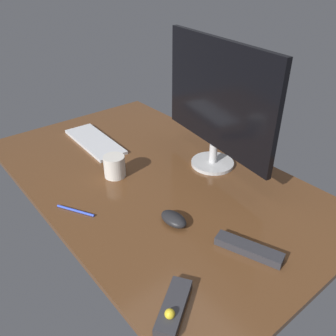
# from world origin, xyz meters

# --- Properties ---
(desk) EXTENTS (1.40, 0.84, 0.02)m
(desk) POSITION_xyz_m (0.00, 0.00, 0.01)
(desk) COLOR brown
(desk) RESTS_ON ground
(monitor) EXTENTS (0.59, 0.17, 0.49)m
(monitor) POSITION_xyz_m (0.08, 0.24, 0.29)
(monitor) COLOR silver
(monitor) RESTS_ON desk
(keyboard) EXTENTS (0.36, 0.15, 0.01)m
(keyboard) POSITION_xyz_m (-0.39, -0.03, 0.03)
(keyboard) COLOR silver
(keyboard) RESTS_ON desk
(computer_mouse) EXTENTS (0.10, 0.06, 0.04)m
(computer_mouse) POSITION_xyz_m (0.26, -0.12, 0.04)
(computer_mouse) COLOR black
(computer_mouse) RESTS_ON desk
(media_remote) EXTENTS (0.13, 0.16, 0.04)m
(media_remote) POSITION_xyz_m (0.51, -0.32, 0.03)
(media_remote) COLOR #2D2D33
(media_remote) RESTS_ON desk
(tv_remote) EXTENTS (0.20, 0.11, 0.02)m
(tv_remote) POSITION_xyz_m (0.50, -0.03, 0.03)
(tv_remote) COLOR #2D2D33
(tv_remote) RESTS_ON desk
(coffee_mug) EXTENTS (0.08, 0.08, 0.08)m
(coffee_mug) POSITION_xyz_m (-0.09, -0.11, 0.06)
(coffee_mug) COLOR silver
(coffee_mug) RESTS_ON desk
(pen) EXTENTS (0.13, 0.08, 0.01)m
(pen) POSITION_xyz_m (0.01, -0.33, 0.02)
(pen) COLOR blue
(pen) RESTS_ON desk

